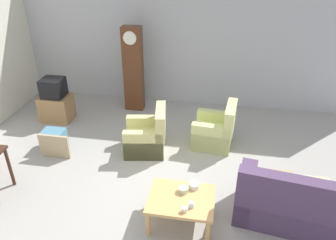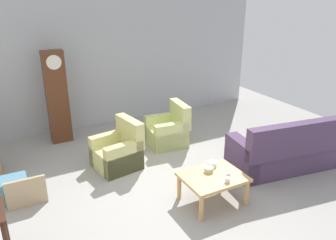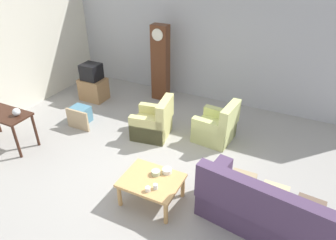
{
  "view_description": "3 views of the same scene",
  "coord_description": "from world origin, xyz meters",
  "px_view_note": "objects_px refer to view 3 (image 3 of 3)",
  "views": [
    {
      "loc": [
        0.78,
        -4.19,
        3.81
      ],
      "look_at": [
        -0.13,
        1.0,
        0.85
      ],
      "focal_mm": 35.6,
      "sensor_mm": 36.0,
      "label": 1
    },
    {
      "loc": [
        -2.42,
        -4.27,
        3.17
      ],
      "look_at": [
        0.24,
        0.76,
        0.96
      ],
      "focal_mm": 35.9,
      "sensor_mm": 36.0,
      "label": 2
    },
    {
      "loc": [
        2.22,
        -3.78,
        3.8
      ],
      "look_at": [
        -0.06,
        0.88,
        0.71
      ],
      "focal_mm": 32.25,
      "sensor_mm": 36.0,
      "label": 3
    }
  ],
  "objects_px": {
    "grandfather_clock": "(161,63)",
    "coffee_table_wood": "(151,182)",
    "storage_box_blue": "(81,114)",
    "tv_crt": "(91,72)",
    "couch_floral": "(269,213)",
    "console_table_dark": "(2,117)",
    "tv_stand_cabinet": "(94,89)",
    "armchair_olive_near": "(153,123)",
    "bowl_white_stacked": "(167,171)",
    "armchair_olive_far": "(216,128)",
    "framed_picture_leaning": "(78,120)",
    "glass_dome_cloche": "(16,112)",
    "bowl_shallow_green": "(156,173)",
    "cup_white_porcelain": "(148,189)",
    "cup_blue_rimmed": "(156,187)"
  },
  "relations": [
    {
      "from": "armchair_olive_far",
      "to": "console_table_dark",
      "type": "relative_size",
      "value": 0.71
    },
    {
      "from": "storage_box_blue",
      "to": "armchair_olive_far",
      "type": "bearing_deg",
      "value": 12.33
    },
    {
      "from": "tv_crt",
      "to": "framed_picture_leaning",
      "type": "distance_m",
      "value": 1.65
    },
    {
      "from": "tv_crt",
      "to": "framed_picture_leaning",
      "type": "bearing_deg",
      "value": -65.74
    },
    {
      "from": "coffee_table_wood",
      "to": "cup_white_porcelain",
      "type": "distance_m",
      "value": 0.29
    },
    {
      "from": "glass_dome_cloche",
      "to": "cup_white_porcelain",
      "type": "height_order",
      "value": "glass_dome_cloche"
    },
    {
      "from": "cup_blue_rimmed",
      "to": "armchair_olive_near",
      "type": "bearing_deg",
      "value": 119.43
    },
    {
      "from": "console_table_dark",
      "to": "tv_stand_cabinet",
      "type": "xyz_separation_m",
      "value": [
        0.3,
        2.55,
        -0.38
      ]
    },
    {
      "from": "framed_picture_leaning",
      "to": "storage_box_blue",
      "type": "distance_m",
      "value": 0.33
    },
    {
      "from": "coffee_table_wood",
      "to": "framed_picture_leaning",
      "type": "height_order",
      "value": "framed_picture_leaning"
    },
    {
      "from": "armchair_olive_far",
      "to": "tv_stand_cabinet",
      "type": "relative_size",
      "value": 1.35
    },
    {
      "from": "console_table_dark",
      "to": "framed_picture_leaning",
      "type": "relative_size",
      "value": 2.17
    },
    {
      "from": "tv_crt",
      "to": "couch_floral",
      "type": "bearing_deg",
      "value": -25.3
    },
    {
      "from": "cup_white_porcelain",
      "to": "cup_blue_rimmed",
      "type": "xyz_separation_m",
      "value": [
        0.08,
        0.1,
        0.01
      ]
    },
    {
      "from": "glass_dome_cloche",
      "to": "bowl_shallow_green",
      "type": "xyz_separation_m",
      "value": [
        3.15,
        -0.02,
        -0.37
      ]
    },
    {
      "from": "bowl_shallow_green",
      "to": "cup_blue_rimmed",
      "type": "bearing_deg",
      "value": -62.72
    },
    {
      "from": "framed_picture_leaning",
      "to": "storage_box_blue",
      "type": "xyz_separation_m",
      "value": [
        -0.16,
        0.29,
        -0.05
      ]
    },
    {
      "from": "armchair_olive_near",
      "to": "bowl_white_stacked",
      "type": "height_order",
      "value": "armchair_olive_near"
    },
    {
      "from": "tv_stand_cabinet",
      "to": "storage_box_blue",
      "type": "xyz_separation_m",
      "value": [
        0.47,
        -1.13,
        -0.1
      ]
    },
    {
      "from": "storage_box_blue",
      "to": "bowl_white_stacked",
      "type": "relative_size",
      "value": 2.73
    },
    {
      "from": "armchair_olive_near",
      "to": "framed_picture_leaning",
      "type": "distance_m",
      "value": 1.79
    },
    {
      "from": "console_table_dark",
      "to": "framed_picture_leaning",
      "type": "xyz_separation_m",
      "value": [
        0.94,
        1.13,
        -0.43
      ]
    },
    {
      "from": "coffee_table_wood",
      "to": "cup_blue_rimmed",
      "type": "distance_m",
      "value": 0.25
    },
    {
      "from": "couch_floral",
      "to": "framed_picture_leaning",
      "type": "relative_size",
      "value": 3.67
    },
    {
      "from": "armchair_olive_far",
      "to": "framed_picture_leaning",
      "type": "relative_size",
      "value": 1.53
    },
    {
      "from": "coffee_table_wood",
      "to": "console_table_dark",
      "type": "height_order",
      "value": "console_table_dark"
    },
    {
      "from": "armchair_olive_near",
      "to": "tv_stand_cabinet",
      "type": "relative_size",
      "value": 1.35
    },
    {
      "from": "grandfather_clock",
      "to": "bowl_white_stacked",
      "type": "height_order",
      "value": "grandfather_clock"
    },
    {
      "from": "armchair_olive_near",
      "to": "armchair_olive_far",
      "type": "height_order",
      "value": "same"
    },
    {
      "from": "grandfather_clock",
      "to": "tv_crt",
      "type": "relative_size",
      "value": 4.21
    },
    {
      "from": "grandfather_clock",
      "to": "storage_box_blue",
      "type": "height_order",
      "value": "grandfather_clock"
    },
    {
      "from": "console_table_dark",
      "to": "framed_picture_leaning",
      "type": "height_order",
      "value": "console_table_dark"
    },
    {
      "from": "tv_crt",
      "to": "storage_box_blue",
      "type": "xyz_separation_m",
      "value": [
        0.47,
        -1.13,
        -0.61
      ]
    },
    {
      "from": "coffee_table_wood",
      "to": "glass_dome_cloche",
      "type": "height_order",
      "value": "glass_dome_cloche"
    },
    {
      "from": "tv_stand_cabinet",
      "to": "cup_blue_rimmed",
      "type": "height_order",
      "value": "tv_stand_cabinet"
    },
    {
      "from": "coffee_table_wood",
      "to": "glass_dome_cloche",
      "type": "xyz_separation_m",
      "value": [
        -3.14,
        0.16,
        0.47
      ]
    },
    {
      "from": "couch_floral",
      "to": "tv_stand_cabinet",
      "type": "distance_m",
      "value": 5.65
    },
    {
      "from": "glass_dome_cloche",
      "to": "console_table_dark",
      "type": "bearing_deg",
      "value": -173.15
    },
    {
      "from": "coffee_table_wood",
      "to": "glass_dome_cloche",
      "type": "distance_m",
      "value": 3.18
    },
    {
      "from": "couch_floral",
      "to": "cup_white_porcelain",
      "type": "relative_size",
      "value": 26.96
    },
    {
      "from": "storage_box_blue",
      "to": "bowl_white_stacked",
      "type": "xyz_separation_m",
      "value": [
        2.95,
        -1.26,
        0.31
      ]
    },
    {
      "from": "armchair_olive_far",
      "to": "grandfather_clock",
      "type": "xyz_separation_m",
      "value": [
        -2.03,
        1.3,
        0.71
      ]
    },
    {
      "from": "couch_floral",
      "to": "tv_stand_cabinet",
      "type": "relative_size",
      "value": 3.24
    },
    {
      "from": "armchair_olive_far",
      "to": "storage_box_blue",
      "type": "bearing_deg",
      "value": -167.67
    },
    {
      "from": "bowl_white_stacked",
      "to": "bowl_shallow_green",
      "type": "bearing_deg",
      "value": -140.7
    },
    {
      "from": "grandfather_clock",
      "to": "coffee_table_wood",
      "type": "bearing_deg",
      "value": -65.0
    },
    {
      "from": "armchair_olive_near",
      "to": "grandfather_clock",
      "type": "bearing_deg",
      "value": 112.29
    },
    {
      "from": "framed_picture_leaning",
      "to": "coffee_table_wood",
      "type": "bearing_deg",
      "value": -25.18
    },
    {
      "from": "couch_floral",
      "to": "tv_stand_cabinet",
      "type": "xyz_separation_m",
      "value": [
        -5.11,
        2.42,
        -0.06
      ]
    },
    {
      "from": "console_table_dark",
      "to": "bowl_shallow_green",
      "type": "bearing_deg",
      "value": 0.58
    }
  ]
}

